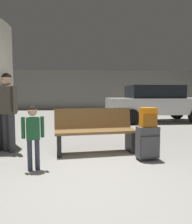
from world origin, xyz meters
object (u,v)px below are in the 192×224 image
object	(u,v)px
backpack_bright	(148,117)
child	(33,131)
bench	(95,131)
adult	(8,104)
parked_car_near	(156,102)
suitcase	(148,142)

from	to	relation	value
backpack_bright	child	distance (m)	1.97
backpack_bright	child	world-z (taller)	child
bench	backpack_bright	distance (m)	1.13
adult	parked_car_near	bearing A→B (deg)	44.55
child	adult	size ratio (longest dim) A/B	0.63
parked_car_near	backpack_bright	bearing A→B (deg)	-109.98
bench	parked_car_near	bearing A→B (deg)	58.67
child	adult	xyz separation A→B (m)	(-0.74, 1.10, 0.37)
bench	backpack_bright	bearing A→B (deg)	-31.82
backpack_bright	adult	bearing A→B (deg)	165.57
adult	parked_car_near	world-z (taller)	adult
bench	adult	xyz separation A→B (m)	(-1.75, 0.12, 0.54)
child	backpack_bright	bearing A→B (deg)	12.07
backpack_bright	child	bearing A→B (deg)	-167.93
bench	adult	size ratio (longest dim) A/B	1.04
adult	parked_car_near	size ratio (longest dim) A/B	0.38
bench	parked_car_near	world-z (taller)	parked_car_near
bench	suitcase	bearing A→B (deg)	-31.80
bench	adult	distance (m)	1.83
child	parked_car_near	bearing A→B (deg)	55.71
backpack_bright	child	xyz separation A→B (m)	(-1.92, -0.41, -0.15)
adult	suitcase	bearing A→B (deg)	-14.42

